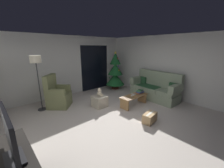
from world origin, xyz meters
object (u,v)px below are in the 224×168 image
(christmas_tree, at_px, (115,72))
(coffee_table, at_px, (134,99))
(book_stack, at_px, (140,92))
(couch, at_px, (155,89))
(remote_silver, at_px, (133,94))
(teddy_bear_cream, at_px, (100,93))
(armchair, at_px, (58,96))
(floor_lamp, at_px, (36,65))
(cardboard_box_taped_mid_floor, at_px, (150,118))
(ottoman, at_px, (100,101))
(television, at_px, (10,136))
(remote_white, at_px, (133,96))
(cell_phone, at_px, (140,90))

(christmas_tree, bearing_deg, coffee_table, -115.67)
(coffee_table, relative_size, book_stack, 3.96)
(couch, xyz_separation_m, remote_silver, (-1.15, 0.17, -0.01))
(couch, relative_size, remote_silver, 12.64)
(coffee_table, xyz_separation_m, teddy_bear_cream, (-0.95, 0.74, 0.25))
(book_stack, height_order, armchair, armchair)
(floor_lamp, relative_size, cardboard_box_taped_mid_floor, 3.71)
(couch, distance_m, floor_lamp, 4.35)
(floor_lamp, bearing_deg, teddy_bear_cream, -34.84)
(ottoman, relative_size, cardboard_box_taped_mid_floor, 0.92)
(armchair, relative_size, teddy_bear_cream, 3.96)
(christmas_tree, bearing_deg, television, -145.90)
(christmas_tree, bearing_deg, armchair, -175.69)
(remote_silver, xyz_separation_m, floor_lamp, (-2.59, 1.76, 1.11))
(book_stack, bearing_deg, couch, -6.58)
(armchair, xyz_separation_m, teddy_bear_cream, (1.07, -1.00, 0.10))
(teddy_bear_cream, relative_size, cardboard_box_taped_mid_floor, 0.59)
(coffee_table, height_order, book_stack, book_stack)
(remote_white, bearing_deg, book_stack, -92.06)
(ottoman, height_order, cardboard_box_taped_mid_floor, ottoman)
(christmas_tree, relative_size, teddy_bear_cream, 6.49)
(remote_silver, relative_size, book_stack, 0.56)
(remote_white, distance_m, remote_silver, 0.16)
(remote_silver, relative_size, christmas_tree, 0.08)
(teddy_bear_cream, bearing_deg, floor_lamp, 145.16)
(remote_silver, xyz_separation_m, cell_phone, (0.29, -0.09, 0.11))
(couch, relative_size, television, 2.35)
(coffee_table, xyz_separation_m, remote_silver, (0.06, 0.08, 0.14))
(book_stack, xyz_separation_m, ottoman, (-1.30, 0.74, -0.25))
(armchair, bearing_deg, cell_phone, -36.32)
(christmas_tree, distance_m, floor_lamp, 3.54)
(cell_phone, distance_m, cardboard_box_taped_mid_floor, 1.41)
(coffee_table, height_order, ottoman, ottoman)
(television, bearing_deg, cell_phone, 15.71)
(cell_phone, bearing_deg, couch, -3.67)
(christmas_tree, xyz_separation_m, floor_lamp, (-3.48, -0.12, 0.68))
(book_stack, xyz_separation_m, armchair, (-2.37, 1.73, -0.04))
(remote_white, bearing_deg, couch, -96.70)
(television, xyz_separation_m, ottoman, (2.65, 1.86, -0.87))
(couch, bearing_deg, armchair, 150.46)
(couch, relative_size, floor_lamp, 1.11)
(coffee_table, distance_m, teddy_bear_cream, 1.23)
(remote_silver, distance_m, television, 3.92)
(christmas_tree, xyz_separation_m, cardboard_box_taped_mid_floor, (-1.49, -2.98, -0.70))
(remote_white, height_order, ottoman, remote_white)
(remote_silver, relative_size, teddy_bear_cream, 0.55)
(remote_silver, distance_m, armchair, 2.66)
(christmas_tree, relative_size, television, 2.20)
(remote_white, bearing_deg, cell_phone, -93.77)
(christmas_tree, distance_m, armchair, 3.00)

